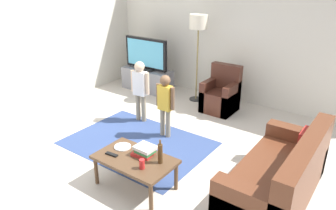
{
  "coord_description": "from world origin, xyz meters",
  "views": [
    {
      "loc": [
        2.66,
        -3.07,
        2.56
      ],
      "look_at": [
        0.0,
        0.6,
        0.65
      ],
      "focal_mm": 34.25,
      "sensor_mm": 36.0,
      "label": 1
    }
  ],
  "objects_px": {
    "coffee_table": "(135,161)",
    "tv_remote": "(112,154)",
    "armchair": "(221,96)",
    "child_center": "(165,100)",
    "child_near_tv": "(140,86)",
    "floor_lamp": "(198,26)",
    "soda_can": "(142,164)",
    "bottle": "(160,153)",
    "couch": "(282,179)",
    "tv": "(146,54)",
    "tv_stand": "(147,80)",
    "book_stack": "(144,151)",
    "plate": "(123,147)"
  },
  "relations": [
    {
      "from": "floor_lamp",
      "to": "bottle",
      "type": "bearing_deg",
      "value": -66.6
    },
    {
      "from": "floor_lamp",
      "to": "tv_remote",
      "type": "xyz_separation_m",
      "value": [
        0.66,
        -3.13,
        -1.11
      ]
    },
    {
      "from": "tv_stand",
      "to": "tv",
      "type": "height_order",
      "value": "tv"
    },
    {
      "from": "child_center",
      "to": "bottle",
      "type": "height_order",
      "value": "child_center"
    },
    {
      "from": "book_stack",
      "to": "soda_can",
      "type": "height_order",
      "value": "book_stack"
    },
    {
      "from": "tv",
      "to": "coffee_table",
      "type": "height_order",
      "value": "tv"
    },
    {
      "from": "soda_can",
      "to": "plate",
      "type": "bearing_deg",
      "value": 157.06
    },
    {
      "from": "book_stack",
      "to": "soda_can",
      "type": "xyz_separation_m",
      "value": [
        0.17,
        -0.24,
        -0.0
      ]
    },
    {
      "from": "tv_stand",
      "to": "bottle",
      "type": "distance_m",
      "value": 3.72
    },
    {
      "from": "bottle",
      "to": "armchair",
      "type": "bearing_deg",
      "value": 101.93
    },
    {
      "from": "tv",
      "to": "couch",
      "type": "height_order",
      "value": "tv"
    },
    {
      "from": "tv_stand",
      "to": "soda_can",
      "type": "xyz_separation_m",
      "value": [
        2.38,
        -2.98,
        0.24
      ]
    },
    {
      "from": "coffee_table",
      "to": "child_center",
      "type": "bearing_deg",
      "value": 110.89
    },
    {
      "from": "book_stack",
      "to": "bottle",
      "type": "height_order",
      "value": "bottle"
    },
    {
      "from": "tv_stand",
      "to": "couch",
      "type": "bearing_deg",
      "value": -28.55
    },
    {
      "from": "child_center",
      "to": "soda_can",
      "type": "distance_m",
      "value": 1.61
    },
    {
      "from": "tv_remote",
      "to": "soda_can",
      "type": "bearing_deg",
      "value": -6.03
    },
    {
      "from": "armchair",
      "to": "child_center",
      "type": "bearing_deg",
      "value": -99.28
    },
    {
      "from": "floor_lamp",
      "to": "child_center",
      "type": "relative_size",
      "value": 1.68
    },
    {
      "from": "tv_remote",
      "to": "armchair",
      "type": "bearing_deg",
      "value": 83.5
    },
    {
      "from": "armchair",
      "to": "child_near_tv",
      "type": "bearing_deg",
      "value": -126.78
    },
    {
      "from": "couch",
      "to": "floor_lamp",
      "type": "xyz_separation_m",
      "value": [
        -2.51,
        2.18,
        1.25
      ]
    },
    {
      "from": "coffee_table",
      "to": "tv_remote",
      "type": "bearing_deg",
      "value": -156.8
    },
    {
      "from": "armchair",
      "to": "bottle",
      "type": "xyz_separation_m",
      "value": [
        0.58,
        -2.72,
        0.25
      ]
    },
    {
      "from": "armchair",
      "to": "book_stack",
      "type": "xyz_separation_m",
      "value": [
        0.31,
        -2.7,
        0.18
      ]
    },
    {
      "from": "floor_lamp",
      "to": "couch",
      "type": "bearing_deg",
      "value": -40.97
    },
    {
      "from": "tv_stand",
      "to": "soda_can",
      "type": "relative_size",
      "value": 10.0
    },
    {
      "from": "tv_stand",
      "to": "couch",
      "type": "height_order",
      "value": "couch"
    },
    {
      "from": "armchair",
      "to": "soda_can",
      "type": "bearing_deg",
      "value": -80.82
    },
    {
      "from": "floor_lamp",
      "to": "soda_can",
      "type": "distance_m",
      "value": 3.51
    },
    {
      "from": "armchair",
      "to": "child_near_tv",
      "type": "distance_m",
      "value": 1.65
    },
    {
      "from": "couch",
      "to": "child_center",
      "type": "xyz_separation_m",
      "value": [
        -2.07,
        0.48,
        0.35
      ]
    },
    {
      "from": "tv_stand",
      "to": "book_stack",
      "type": "relative_size",
      "value": 4.27
    },
    {
      "from": "child_near_tv",
      "to": "child_center",
      "type": "xyz_separation_m",
      "value": [
        0.72,
        -0.22,
        -0.03
      ]
    },
    {
      "from": "coffee_table",
      "to": "soda_can",
      "type": "distance_m",
      "value": 0.27
    },
    {
      "from": "tv",
      "to": "book_stack",
      "type": "height_order",
      "value": "tv"
    },
    {
      "from": "couch",
      "to": "child_center",
      "type": "height_order",
      "value": "child_center"
    },
    {
      "from": "couch",
      "to": "bottle",
      "type": "relative_size",
      "value": 5.79
    },
    {
      "from": "couch",
      "to": "soda_can",
      "type": "height_order",
      "value": "couch"
    },
    {
      "from": "floor_lamp",
      "to": "plate",
      "type": "xyz_separation_m",
      "value": [
        0.64,
        -2.91,
        -1.12
      ]
    },
    {
      "from": "book_stack",
      "to": "coffee_table",
      "type": "bearing_deg",
      "value": -113.05
    },
    {
      "from": "tv",
      "to": "soda_can",
      "type": "distance_m",
      "value": 3.82
    },
    {
      "from": "tv",
      "to": "couch",
      "type": "bearing_deg",
      "value": -28.3
    },
    {
      "from": "tv_stand",
      "to": "coffee_table",
      "type": "relative_size",
      "value": 1.2
    },
    {
      "from": "book_stack",
      "to": "tv_remote",
      "type": "distance_m",
      "value": 0.41
    },
    {
      "from": "armchair",
      "to": "floor_lamp",
      "type": "xyz_separation_m",
      "value": [
        -0.69,
        0.19,
        1.25
      ]
    },
    {
      "from": "floor_lamp",
      "to": "soda_can",
      "type": "xyz_separation_m",
      "value": [
        1.16,
        -3.13,
        -1.06
      ]
    },
    {
      "from": "soda_can",
      "to": "tv_remote",
      "type": "bearing_deg",
      "value": 180.0
    },
    {
      "from": "child_center",
      "to": "book_stack",
      "type": "distance_m",
      "value": 1.32
    },
    {
      "from": "armchair",
      "to": "coffee_table",
      "type": "relative_size",
      "value": 0.9
    }
  ]
}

